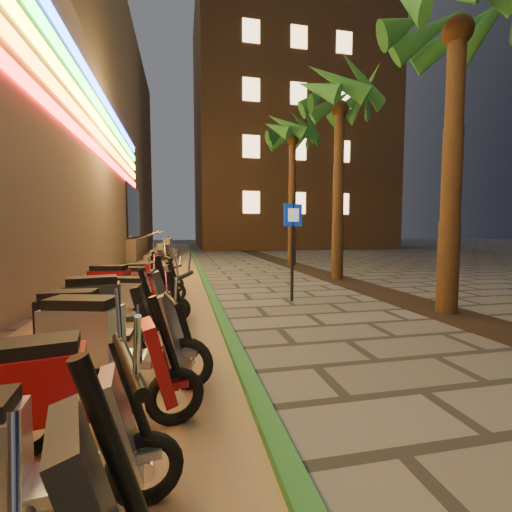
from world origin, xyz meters
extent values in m
plane|color=#474442|center=(0.00, 0.00, 0.00)|extent=(120.00, 120.00, 0.00)
cube|color=#8C7251|center=(-2.60, 10.00, 0.01)|extent=(3.40, 60.00, 0.01)
cube|color=#25632D|center=(-0.90, 10.00, 0.05)|extent=(0.18, 60.00, 0.10)
cube|color=black|center=(3.60, 5.00, 0.01)|extent=(1.20, 40.00, 0.02)
cube|color=black|center=(-4.45, 18.00, 2.80)|extent=(0.08, 5.00, 3.00)
cube|color=gray|center=(-6.50, 18.00, 0.60)|extent=(5.00, 6.00, 1.20)
cube|color=#FF1414|center=(-4.45, 6.00, 4.50)|extent=(0.06, 26.00, 0.28)
cube|color=orange|center=(-4.45, 6.00, 5.05)|extent=(0.06, 26.00, 0.28)
cube|color=yellow|center=(-4.45, 6.00, 5.60)|extent=(0.06, 26.00, 0.28)
cube|color=#19E526|center=(-4.45, 6.00, 6.15)|extent=(0.06, 26.00, 0.28)
cube|color=#193FFF|center=(-4.45, 6.00, 6.70)|extent=(0.06, 26.00, 0.28)
cube|color=gray|center=(-3.50, 18.00, 0.15)|extent=(0.35, 5.00, 0.30)
cube|color=gray|center=(-3.15, 18.00, 0.45)|extent=(0.35, 5.00, 0.30)
cube|color=gray|center=(-2.80, 18.00, 0.75)|extent=(0.35, 5.00, 0.30)
cube|color=gray|center=(-2.45, 18.00, 1.05)|extent=(0.35, 5.00, 0.30)
cylinder|color=silver|center=(-3.90, 16.00, 1.25)|extent=(2.09, 0.06, 0.81)
cylinder|color=silver|center=(-3.90, 20.00, 1.25)|extent=(2.09, 0.06, 0.81)
cube|color=brown|center=(9.00, 32.00, 12.50)|extent=(18.00, 16.00, 25.00)
cube|color=#FFCE8C|center=(4.00, 23.97, 4.00)|extent=(1.40, 0.06, 1.80)
cube|color=#FFCE8C|center=(8.00, 23.97, 4.00)|extent=(1.40, 0.06, 1.80)
cube|color=#FFCE8C|center=(12.00, 23.97, 4.00)|extent=(1.40, 0.06, 1.80)
cube|color=#FFCE8C|center=(4.00, 23.97, 8.50)|extent=(1.40, 0.06, 1.80)
cube|color=#FFCE8C|center=(8.00, 23.97, 8.50)|extent=(1.40, 0.06, 1.80)
cube|color=#FFCE8C|center=(12.00, 23.97, 8.50)|extent=(1.40, 0.06, 1.80)
cube|color=#FFCE8C|center=(4.00, 23.97, 13.00)|extent=(1.40, 0.06, 1.80)
cube|color=#FFCE8C|center=(8.00, 23.97, 13.00)|extent=(1.40, 0.06, 1.80)
cube|color=#FFCE8C|center=(12.00, 23.97, 13.00)|extent=(1.40, 0.06, 1.80)
cube|color=#FFCE8C|center=(4.00, 23.97, 17.50)|extent=(1.40, 0.06, 1.80)
cube|color=#FFCE8C|center=(8.00, 23.97, 17.50)|extent=(1.40, 0.06, 1.80)
cube|color=#FFCE8C|center=(12.00, 23.97, 17.50)|extent=(1.40, 0.06, 1.80)
cylinder|color=#472D19|center=(3.60, 2.00, 2.73)|extent=(0.40, 0.40, 5.45)
sphere|color=#472D19|center=(3.60, 2.00, 5.45)|extent=(0.56, 0.56, 0.56)
cone|color=#1C4916|center=(4.49, 2.00, 5.90)|extent=(0.60, 1.93, 1.52)
cone|color=#1C4916|center=(4.28, 2.57, 5.90)|extent=(1.70, 1.86, 1.52)
cone|color=#1C4916|center=(3.75, 2.87, 5.90)|extent=(2.00, 0.93, 1.52)
cone|color=#1C4916|center=(3.16, 2.77, 5.90)|extent=(1.97, 1.48, 1.52)
cone|color=#1C4916|center=(2.77, 2.30, 5.90)|extent=(1.22, 2.02, 1.52)
cylinder|color=#472D19|center=(3.60, 7.00, 2.85)|extent=(0.40, 0.40, 5.70)
sphere|color=#472D19|center=(3.60, 7.00, 5.70)|extent=(0.56, 0.56, 0.56)
cone|color=#1C4916|center=(4.49, 7.00, 6.15)|extent=(0.60, 1.93, 1.52)
cone|color=#1C4916|center=(4.28, 7.57, 6.15)|extent=(1.70, 1.86, 1.52)
cone|color=#1C4916|center=(3.75, 7.87, 6.15)|extent=(2.00, 0.93, 1.52)
cone|color=#1C4916|center=(3.16, 7.77, 6.15)|extent=(1.97, 1.48, 1.52)
cone|color=#1C4916|center=(2.77, 7.30, 6.15)|extent=(1.22, 2.02, 1.52)
cone|color=#1C4916|center=(2.77, 6.70, 6.15)|extent=(1.22, 2.02, 1.52)
cone|color=#1C4916|center=(3.16, 6.23, 6.15)|extent=(1.97, 1.48, 1.52)
cone|color=#1C4916|center=(3.75, 6.13, 6.15)|extent=(2.00, 0.93, 1.52)
cone|color=#1C4916|center=(4.28, 6.43, 6.15)|extent=(1.70, 1.86, 1.52)
cylinder|color=#472D19|center=(3.60, 12.00, 2.98)|extent=(0.40, 0.40, 5.95)
sphere|color=#472D19|center=(3.60, 12.00, 5.95)|extent=(0.56, 0.56, 0.56)
cone|color=#1C4916|center=(4.49, 12.00, 6.40)|extent=(0.60, 1.93, 1.52)
cone|color=#1C4916|center=(4.28, 12.57, 6.40)|extent=(1.70, 1.86, 1.52)
cone|color=#1C4916|center=(3.75, 12.87, 6.40)|extent=(2.00, 0.93, 1.52)
cone|color=#1C4916|center=(3.16, 12.77, 6.40)|extent=(1.97, 1.48, 1.52)
cone|color=#1C4916|center=(2.77, 12.30, 6.40)|extent=(1.22, 2.02, 1.52)
cone|color=#1C4916|center=(2.77, 11.70, 6.40)|extent=(1.22, 2.02, 1.52)
cone|color=#1C4916|center=(3.16, 11.23, 6.40)|extent=(1.97, 1.48, 1.52)
cone|color=#1C4916|center=(3.75, 11.13, 6.40)|extent=(2.00, 0.93, 1.52)
cone|color=#1C4916|center=(4.28, 11.43, 6.40)|extent=(1.70, 1.86, 1.52)
cylinder|color=black|center=(0.93, 3.81, 1.18)|extent=(0.08, 0.08, 2.35)
cube|color=#0C2FA8|center=(0.94, 3.79, 2.02)|extent=(0.49, 0.21, 0.52)
cube|color=white|center=(0.95, 3.76, 2.02)|extent=(0.29, 0.12, 0.30)
cylinder|color=black|center=(-1.83, -2.55, 0.84)|extent=(0.30, 0.15, 0.78)
cylinder|color=black|center=(-1.78, -2.54, 1.18)|extent=(0.21, 0.60, 0.05)
torus|color=black|center=(-1.82, -1.78, 0.23)|extent=(0.47, 0.14, 0.46)
cylinder|color=silver|center=(-1.82, -1.78, 0.23)|extent=(0.13, 0.10, 0.12)
cube|color=#BABABE|center=(-2.32, -1.84, 0.27)|extent=(0.52, 0.36, 0.07)
cube|color=#BABABE|center=(-1.94, -1.80, 0.53)|extent=(0.28, 0.38, 0.63)
cylinder|color=black|center=(-1.88, -1.79, 0.71)|extent=(0.25, 0.09, 0.66)
cylinder|color=black|center=(-1.84, -1.79, 1.00)|extent=(0.10, 0.52, 0.04)
cube|color=#BABABE|center=(-1.82, -1.78, 0.34)|extent=(0.21, 0.15, 0.05)
torus|color=black|center=(-2.72, -1.16, 0.25)|extent=(0.51, 0.20, 0.50)
cylinder|color=silver|center=(-2.72, -1.16, 0.25)|extent=(0.15, 0.12, 0.14)
torus|color=black|center=(-1.66, -0.94, 0.25)|extent=(0.51, 0.20, 0.50)
cylinder|color=silver|center=(-1.66, -0.94, 0.25)|extent=(0.15, 0.12, 0.14)
cube|color=maroon|center=(-2.20, -1.05, 0.29)|extent=(0.59, 0.43, 0.08)
cube|color=maroon|center=(-2.65, -1.14, 0.53)|extent=(0.74, 0.50, 0.49)
cube|color=black|center=(-2.65, -1.14, 0.82)|extent=(0.65, 0.42, 0.12)
cube|color=maroon|center=(-1.79, -0.97, 0.58)|extent=(0.33, 0.43, 0.68)
cylinder|color=black|center=(-1.73, -0.95, 0.78)|extent=(0.27, 0.12, 0.72)
cylinder|color=black|center=(-1.68, -0.94, 1.09)|extent=(0.15, 0.56, 0.04)
cube|color=maroon|center=(-1.66, -0.94, 0.37)|extent=(0.24, 0.18, 0.06)
torus|color=black|center=(-2.70, 0.03, 0.28)|extent=(0.56, 0.25, 0.56)
cylinder|color=silver|center=(-2.70, 0.03, 0.28)|extent=(0.17, 0.14, 0.15)
torus|color=black|center=(-1.55, -0.29, 0.28)|extent=(0.56, 0.25, 0.56)
cylinder|color=silver|center=(-1.55, -0.29, 0.28)|extent=(0.17, 0.14, 0.15)
cube|color=#A1A2A9|center=(-2.14, -0.13, 0.32)|extent=(0.66, 0.51, 0.09)
cube|color=#A1A2A9|center=(-2.62, 0.01, 0.59)|extent=(0.83, 0.59, 0.53)
cube|color=black|center=(-2.62, 0.01, 0.90)|extent=(0.73, 0.51, 0.13)
cube|color=#A1A2A9|center=(-1.69, -0.25, 0.64)|extent=(0.39, 0.49, 0.75)
cylinder|color=black|center=(-1.62, -0.27, 0.86)|extent=(0.30, 0.15, 0.79)
cylinder|color=black|center=(-1.57, -0.29, 1.20)|extent=(0.21, 0.61, 0.05)
cube|color=#A1A2A9|center=(-1.55, -0.29, 0.41)|extent=(0.27, 0.21, 0.06)
torus|color=black|center=(-3.07, 0.84, 0.26)|extent=(0.53, 0.13, 0.52)
cylinder|color=silver|center=(-3.07, 0.84, 0.26)|extent=(0.15, 0.11, 0.14)
torus|color=black|center=(-1.95, 0.78, 0.26)|extent=(0.53, 0.13, 0.52)
cylinder|color=silver|center=(-1.95, 0.78, 0.26)|extent=(0.15, 0.11, 0.14)
cube|color=black|center=(-2.52, 0.81, 0.30)|extent=(0.57, 0.37, 0.08)
cube|color=black|center=(-2.99, 0.84, 0.55)|extent=(0.72, 0.42, 0.50)
cube|color=black|center=(-2.99, 0.84, 0.84)|extent=(0.64, 0.35, 0.12)
cube|color=black|center=(-2.09, 0.79, 0.60)|extent=(0.29, 0.41, 0.70)
cylinder|color=black|center=(-2.02, 0.79, 0.80)|extent=(0.28, 0.08, 0.74)
cylinder|color=black|center=(-1.97, 0.79, 1.12)|extent=(0.07, 0.58, 0.04)
cube|color=black|center=(-1.95, 0.78, 0.38)|extent=(0.23, 0.15, 0.06)
torus|color=black|center=(-2.99, 1.57, 0.28)|extent=(0.58, 0.23, 0.57)
cylinder|color=silver|center=(-2.99, 1.57, 0.28)|extent=(0.17, 0.14, 0.15)
torus|color=black|center=(-1.79, 1.84, 0.28)|extent=(0.58, 0.23, 0.57)
cylinder|color=silver|center=(-1.79, 1.84, 0.28)|extent=(0.17, 0.14, 0.15)
cube|color=#292B2E|center=(-2.40, 1.71, 0.33)|extent=(0.67, 0.49, 0.09)
cube|color=#292B2E|center=(-2.90, 1.59, 0.60)|extent=(0.83, 0.57, 0.54)
cube|color=black|center=(-2.90, 1.59, 0.92)|extent=(0.74, 0.49, 0.13)
cube|color=#292B2E|center=(-1.94, 1.81, 0.65)|extent=(0.38, 0.49, 0.77)
cylinder|color=black|center=(-1.87, 1.83, 0.87)|extent=(0.31, 0.14, 0.81)
cylinder|color=black|center=(-1.82, 1.84, 1.22)|extent=(0.19, 0.63, 0.05)
cube|color=#292B2E|center=(-1.79, 1.84, 0.41)|extent=(0.27, 0.20, 0.07)
torus|color=black|center=(-2.63, 2.79, 0.23)|extent=(0.47, 0.22, 0.47)
cylinder|color=silver|center=(-2.63, 2.79, 0.23)|extent=(0.15, 0.12, 0.13)
torus|color=black|center=(-1.67, 2.50, 0.23)|extent=(0.47, 0.22, 0.47)
cylinder|color=silver|center=(-1.67, 2.50, 0.23)|extent=(0.15, 0.12, 0.13)
cube|color=white|center=(-2.16, 2.65, 0.27)|extent=(0.56, 0.43, 0.07)
cube|color=white|center=(-2.56, 2.77, 0.49)|extent=(0.70, 0.51, 0.45)
cube|color=black|center=(-2.56, 2.77, 0.75)|extent=(0.61, 0.43, 0.11)
cube|color=white|center=(-1.79, 2.54, 0.54)|extent=(0.33, 0.41, 0.63)
cylinder|color=black|center=(-1.73, 2.52, 0.72)|extent=(0.25, 0.13, 0.66)
cylinder|color=black|center=(-1.69, 2.51, 1.00)|extent=(0.19, 0.51, 0.04)
cube|color=white|center=(-1.67, 2.50, 0.34)|extent=(0.22, 0.18, 0.05)
torus|color=black|center=(-3.15, 3.65, 0.28)|extent=(0.56, 0.23, 0.55)
cylinder|color=silver|center=(-3.15, 3.65, 0.28)|extent=(0.17, 0.14, 0.15)
torus|color=black|center=(-2.00, 3.38, 0.28)|extent=(0.56, 0.23, 0.55)
cylinder|color=silver|center=(-2.00, 3.38, 0.28)|extent=(0.17, 0.14, 0.15)
cube|color=maroon|center=(-2.58, 3.52, 0.32)|extent=(0.65, 0.49, 0.08)
cube|color=maroon|center=(-3.07, 3.64, 0.58)|extent=(0.81, 0.56, 0.53)
cube|color=black|center=(-3.07, 3.64, 0.89)|extent=(0.72, 0.48, 0.13)
cube|color=maroon|center=(-2.14, 3.41, 0.63)|extent=(0.37, 0.48, 0.74)
cylinder|color=black|center=(-2.07, 3.40, 0.85)|extent=(0.30, 0.14, 0.78)
cylinder|color=black|center=(-2.02, 3.38, 1.18)|extent=(0.19, 0.61, 0.05)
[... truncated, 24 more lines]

